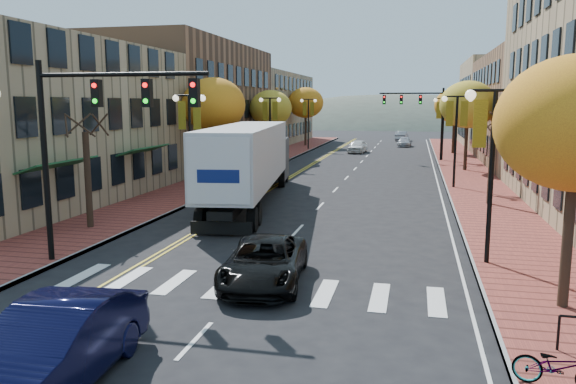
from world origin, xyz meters
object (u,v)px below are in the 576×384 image
Objects in this scene: navy_sedan at (54,348)px; black_suv at (264,262)px; semi_truck at (251,158)px; bicycle at (559,367)px.

black_suv is at bearing 68.26° from navy_sedan.
bicycle is at bearing -65.92° from semi_truck.
semi_truck is 10.48× the size of bicycle.
black_suv is (4.49, -13.68, -1.86)m from semi_truck.
bicycle is (9.62, 1.89, -0.26)m from navy_sedan.
bicycle is (7.30, -5.33, -0.11)m from black_suv.
semi_truck is 3.51× the size of black_suv.
navy_sedan is at bearing 114.78° from bicycle.
navy_sedan is at bearing -113.88° from black_suv.
semi_truck is 14.51m from black_suv.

